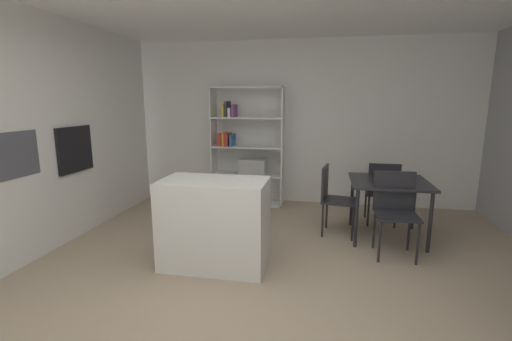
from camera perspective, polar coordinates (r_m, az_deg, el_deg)
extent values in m
plane|color=tan|center=(3.41, -2.05, -18.98)|extent=(8.59, 8.59, 0.00)
cube|color=white|center=(6.01, 4.59, 7.64)|extent=(6.24, 0.06, 2.68)
cube|color=black|center=(4.94, -27.13, 3.05)|extent=(0.04, 0.59, 0.56)
cylinder|color=#B7BABC|center=(4.93, -27.70, 5.71)|extent=(0.02, 0.47, 0.02)
cube|color=silver|center=(3.74, -6.66, -8.42)|extent=(1.08, 0.61, 0.92)
cube|color=white|center=(5.99, -6.81, 3.96)|extent=(0.02, 0.35, 1.93)
cube|color=white|center=(5.74, 4.32, 3.70)|extent=(0.02, 0.35, 1.93)
cube|color=white|center=(5.79, -1.40, 13.24)|extent=(1.18, 0.35, 0.02)
cube|color=white|center=(6.03, -1.32, -5.16)|extent=(1.18, 0.35, 0.02)
cube|color=white|center=(5.92, -1.34, -0.68)|extent=(1.14, 0.35, 0.02)
cube|color=white|center=(5.84, -1.36, 3.85)|extent=(1.14, 0.35, 0.02)
cube|color=white|center=(5.80, -1.38, 8.47)|extent=(1.14, 0.35, 0.02)
cube|color=red|center=(5.93, -5.52, 5.02)|extent=(0.05, 0.29, 0.20)
cube|color=gold|center=(5.92, -5.02, 5.10)|extent=(0.03, 0.29, 0.22)
cube|color=red|center=(5.90, -4.52, 5.02)|extent=(0.06, 0.29, 0.21)
cube|color=#2D6BAD|center=(5.88, -3.78, 4.94)|extent=(0.04, 0.29, 0.19)
cube|color=gold|center=(5.88, -5.04, 9.63)|extent=(0.04, 0.29, 0.22)
cube|color=#38383D|center=(5.87, -4.56, 9.84)|extent=(0.04, 0.29, 0.26)
cube|color=silver|center=(5.86, -4.04, 9.33)|extent=(0.05, 0.29, 0.15)
cube|color=#8E4793|center=(5.84, -3.50, 9.59)|extent=(0.04, 0.29, 0.20)
cube|color=#B7BABC|center=(5.87, -0.48, 0.63)|extent=(0.44, 0.31, 0.26)
cube|color=#232328|center=(4.68, 20.66, -1.71)|extent=(0.93, 0.89, 0.03)
cylinder|color=#232328|center=(4.35, 15.86, -7.41)|extent=(0.04, 0.04, 0.71)
cylinder|color=#232328|center=(4.50, 26.25, -7.56)|extent=(0.04, 0.04, 0.71)
cylinder|color=#232328|center=(5.09, 15.17, -4.67)|extent=(0.04, 0.04, 0.71)
cylinder|color=#232328|center=(5.21, 24.09, -4.89)|extent=(0.04, 0.04, 0.71)
cube|color=#232328|center=(5.28, 19.46, -3.34)|extent=(0.42, 0.45, 0.03)
cube|color=#232328|center=(5.03, 19.94, -1.40)|extent=(0.41, 0.03, 0.43)
cylinder|color=#232328|center=(5.55, 20.85, -5.19)|extent=(0.03, 0.03, 0.43)
cylinder|color=#232328|center=(5.50, 17.23, -5.09)|extent=(0.03, 0.03, 0.43)
cylinder|color=#232328|center=(5.19, 21.51, -6.37)|extent=(0.03, 0.03, 0.43)
cylinder|color=#232328|center=(5.14, 17.63, -6.28)|extent=(0.03, 0.03, 0.43)
cube|color=#232328|center=(4.68, 13.35, -4.76)|extent=(0.48, 0.47, 0.03)
cube|color=#232328|center=(4.64, 11.03, -1.88)|extent=(0.09, 0.41, 0.43)
cylinder|color=#232328|center=(4.57, 15.30, -8.30)|extent=(0.03, 0.03, 0.44)
cylinder|color=#232328|center=(4.90, 15.60, -6.97)|extent=(0.03, 0.03, 0.44)
cylinder|color=#232328|center=(4.60, 10.68, -7.94)|extent=(0.03, 0.03, 0.44)
cylinder|color=#232328|center=(4.93, 11.30, -6.64)|extent=(0.03, 0.03, 0.44)
cube|color=#232328|center=(4.20, 21.67, -6.74)|extent=(0.46, 0.44, 0.03)
cube|color=#232328|center=(4.33, 21.36, -2.98)|extent=(0.45, 0.04, 0.44)
cylinder|color=#232328|center=(4.07, 19.26, -10.78)|extent=(0.03, 0.03, 0.46)
cylinder|color=#232328|center=(4.16, 24.61, -10.73)|extent=(0.03, 0.03, 0.46)
cylinder|color=#232328|center=(4.42, 18.47, -8.99)|extent=(0.03, 0.03, 0.46)
cylinder|color=#232328|center=(4.50, 23.40, -8.99)|extent=(0.03, 0.03, 0.46)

